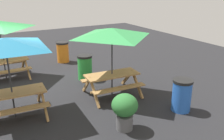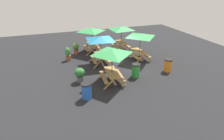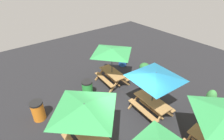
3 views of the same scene
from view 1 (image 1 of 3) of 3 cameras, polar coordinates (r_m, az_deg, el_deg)
ground_plane at (r=9.22m, az=-20.74°, el=-5.24°), size 24.00×24.00×0.00m
picnic_table_2 at (r=7.97m, az=-0.00°, el=7.41°), size 2.14×2.14×2.34m
picnic_table_4 at (r=7.11m, az=-23.11°, el=4.38°), size 2.82×2.82×2.34m
trash_bin_orange at (r=12.24m, az=-11.19°, el=4.07°), size 0.59×0.59×0.98m
trash_bin_green at (r=9.87m, az=-6.21°, el=0.65°), size 0.59×0.59×0.98m
trash_bin_blue at (r=7.69m, az=15.64°, el=-5.55°), size 0.59×0.59×0.98m
potted_plant_1 at (r=6.46m, az=2.91°, el=-8.88°), size 0.68×0.68×0.99m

